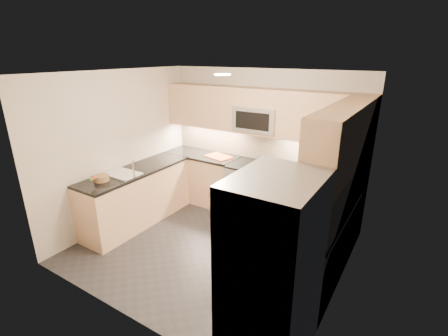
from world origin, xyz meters
TOP-DOWN VIEW (x-y plane):
  - floor at (0.00, 0.00)m, footprint 3.60×3.20m
  - ceiling at (0.00, 0.00)m, footprint 3.60×3.20m
  - wall_back at (0.00, 1.60)m, footprint 3.60×0.02m
  - wall_front at (0.00, -1.60)m, footprint 3.60×0.02m
  - wall_left at (-1.80, 0.00)m, footprint 0.02×3.20m
  - wall_right at (1.80, 0.00)m, footprint 0.02×3.20m
  - base_cab_back_left at (-1.09, 1.30)m, footprint 1.42×0.60m
  - base_cab_back_right at (1.09, 1.30)m, footprint 1.42×0.60m
  - base_cab_right at (1.50, 0.15)m, footprint 0.60×1.70m
  - base_cab_peninsula at (-1.50, 0.00)m, footprint 0.60×2.00m
  - countertop_back_left at (-1.09, 1.30)m, footprint 1.42×0.63m
  - countertop_back_right at (1.09, 1.30)m, footprint 1.42×0.63m
  - countertop_right at (1.50, 0.15)m, footprint 0.63×1.70m
  - countertop_peninsula at (-1.50, 0.00)m, footprint 0.63×2.00m
  - upper_cab_back at (0.00, 1.43)m, footprint 3.60×0.35m
  - upper_cab_right at (1.62, 0.28)m, footprint 0.35×1.95m
  - backsplash_back at (0.00, 1.60)m, footprint 3.60×0.01m
  - backsplash_right at (1.80, 0.45)m, footprint 0.01×2.30m
  - gas_range at (0.00, 1.28)m, footprint 0.76×0.65m
  - range_cooktop at (0.00, 1.28)m, footprint 0.76×0.65m
  - oven_door_glass at (0.00, 0.95)m, footprint 0.62×0.02m
  - oven_handle at (0.00, 0.93)m, footprint 0.60×0.02m
  - microwave at (0.00, 1.40)m, footprint 0.76×0.40m
  - microwave_door at (0.00, 1.20)m, footprint 0.60×0.01m
  - refrigerator at (1.45, -1.15)m, footprint 0.70×0.90m
  - fridge_handle_left at (1.08, -1.33)m, footprint 0.02×0.02m
  - fridge_handle_right at (1.08, -0.97)m, footprint 0.02×0.02m
  - sink_basin at (-1.50, -0.25)m, footprint 0.52×0.38m
  - faucet at (-1.24, -0.25)m, footprint 0.03×0.03m
  - utensil_bowl at (1.22, 1.19)m, footprint 0.31×0.31m
  - cutting_board at (-0.72, 1.31)m, footprint 0.52×0.42m
  - fruit_basket at (-1.56, -0.60)m, footprint 0.24×0.24m
  - fruit_apple at (-1.49, -0.79)m, footprint 0.08×0.08m
  - fruit_pear at (-1.48, -0.82)m, footprint 0.06×0.06m
  - dish_towel_check at (-0.06, 0.91)m, footprint 0.19×0.02m
  - dish_towel_blue at (0.15, 0.91)m, footprint 0.18×0.07m

SIDE VIEW (x-z plane):
  - floor at x=0.00m, z-range 0.00..0.00m
  - base_cab_back_left at x=-1.09m, z-range 0.00..0.90m
  - base_cab_back_right at x=1.09m, z-range 0.00..0.90m
  - base_cab_right at x=1.50m, z-range 0.00..0.90m
  - base_cab_peninsula at x=-1.50m, z-range 0.00..0.90m
  - oven_door_glass at x=0.00m, z-range 0.22..0.68m
  - gas_range at x=0.00m, z-range 0.00..0.91m
  - dish_towel_check at x=-0.06m, z-range 0.37..0.73m
  - dish_towel_blue at x=0.15m, z-range 0.38..0.72m
  - oven_handle at x=0.00m, z-range 0.71..0.73m
  - sink_basin at x=-1.50m, z-range 0.80..0.96m
  - refrigerator at x=1.45m, z-range 0.00..1.80m
  - range_cooktop at x=0.00m, z-range 0.90..0.93m
  - countertop_back_left at x=-1.09m, z-range 0.90..0.94m
  - countertop_back_right at x=1.09m, z-range 0.90..0.94m
  - countertop_right at x=1.50m, z-range 0.90..0.94m
  - countertop_peninsula at x=-1.50m, z-range 0.90..0.94m
  - cutting_board at x=-0.72m, z-range 0.94..0.95m
  - fridge_handle_left at x=1.08m, z-range 0.35..1.55m
  - fridge_handle_right at x=1.08m, z-range 0.35..1.55m
  - fruit_basket at x=-1.56m, z-range 0.94..1.02m
  - utensil_bowl at x=1.22m, z-range 0.94..1.11m
  - fruit_apple at x=-1.49m, z-range 1.02..1.09m
  - fruit_pear at x=-1.48m, z-range 1.02..1.09m
  - faucet at x=-1.24m, z-range 0.94..1.22m
  - backsplash_back at x=0.00m, z-range 0.94..1.45m
  - backsplash_right at x=1.80m, z-range 0.94..1.45m
  - wall_back at x=0.00m, z-range 0.00..2.50m
  - wall_front at x=0.00m, z-range 0.00..2.50m
  - wall_left at x=-1.80m, z-range 0.00..2.50m
  - wall_right at x=1.80m, z-range 0.00..2.50m
  - microwave at x=0.00m, z-range 1.50..1.90m
  - microwave_door at x=0.00m, z-range 1.56..1.84m
  - upper_cab_back at x=0.00m, z-range 1.45..2.20m
  - upper_cab_right at x=1.62m, z-range 1.45..2.20m
  - ceiling at x=0.00m, z-range 2.49..2.51m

